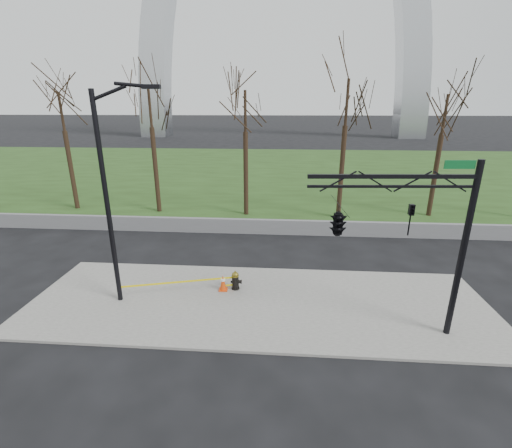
# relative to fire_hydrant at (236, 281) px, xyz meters

# --- Properties ---
(ground) EXTENTS (500.00, 500.00, 0.00)m
(ground) POSITION_rel_fire_hydrant_xyz_m (1.01, -0.93, -0.48)
(ground) COLOR black
(ground) RESTS_ON ground
(sidewalk) EXTENTS (18.00, 6.00, 0.10)m
(sidewalk) POSITION_rel_fire_hydrant_xyz_m (1.01, -0.93, -0.43)
(sidewalk) COLOR slate
(sidewalk) RESTS_ON ground
(grass_strip) EXTENTS (120.00, 40.00, 0.06)m
(grass_strip) POSITION_rel_fire_hydrant_xyz_m (1.01, 29.07, -0.45)
(grass_strip) COLOR #223A15
(grass_strip) RESTS_ON ground
(guardrail) EXTENTS (60.00, 0.30, 0.90)m
(guardrail) POSITION_rel_fire_hydrant_xyz_m (1.01, 7.07, -0.03)
(guardrail) COLOR #59595B
(guardrail) RESTS_ON ground
(tree_row) EXTENTS (42.68, 4.00, 9.71)m
(tree_row) POSITION_rel_fire_hydrant_xyz_m (-0.65, 11.07, 4.37)
(tree_row) COLOR black
(tree_row) RESTS_ON ground
(fire_hydrant) EXTENTS (0.51, 0.34, 0.83)m
(fire_hydrant) POSITION_rel_fire_hydrant_xyz_m (0.00, 0.00, 0.00)
(fire_hydrant) COLOR black
(fire_hydrant) RESTS_ON sidewalk
(traffic_cone) EXTENTS (0.38, 0.38, 0.69)m
(traffic_cone) POSITION_rel_fire_hydrant_xyz_m (-0.52, -0.13, -0.04)
(traffic_cone) COLOR #DB3F0B
(traffic_cone) RESTS_ON sidewalk
(street_light) EXTENTS (2.39, 0.32, 8.21)m
(street_light) POSITION_rel_fire_hydrant_xyz_m (-4.27, -1.17, 4.21)
(street_light) COLOR black
(street_light) RESTS_ON ground
(traffic_signal_mast) EXTENTS (5.09, 2.51, 6.00)m
(traffic_signal_mast) POSITION_rel_fire_hydrant_xyz_m (4.35, -2.69, 3.67)
(traffic_signal_mast) COLOR black
(traffic_signal_mast) RESTS_ON ground
(caution_tape) EXTENTS (4.49, 1.19, 0.43)m
(caution_tape) POSITION_rel_fire_hydrant_xyz_m (-2.05, -0.54, 0.13)
(caution_tape) COLOR yellow
(caution_tape) RESTS_ON ground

